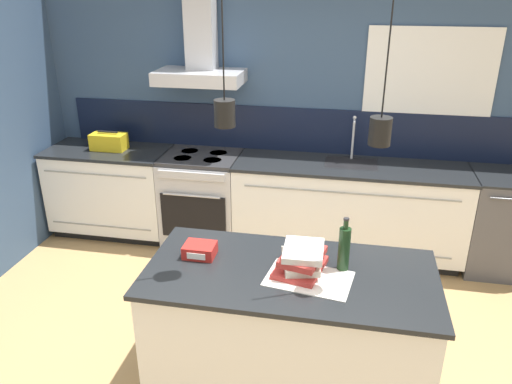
# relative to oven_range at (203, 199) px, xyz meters

# --- Properties ---
(ground_plane) EXTENTS (16.00, 16.00, 0.00)m
(ground_plane) POSITION_rel_oven_range_xyz_m (0.80, -1.69, -0.46)
(ground_plane) COLOR tan
(ground_plane) RESTS_ON ground
(wall_back) EXTENTS (5.60, 2.35, 2.60)m
(wall_back) POSITION_rel_oven_range_xyz_m (0.75, 0.31, 0.90)
(wall_back) COLOR #354C6B
(wall_back) RESTS_ON ground_plane
(counter_run_left) EXTENTS (1.21, 0.64, 0.91)m
(counter_run_left) POSITION_rel_oven_range_xyz_m (-0.97, 0.01, 0.01)
(counter_run_left) COLOR black
(counter_run_left) RESTS_ON ground_plane
(counter_run_sink) EXTENTS (2.13, 0.64, 1.32)m
(counter_run_sink) POSITION_rel_oven_range_xyz_m (1.43, 0.01, 0.01)
(counter_run_sink) COLOR black
(counter_run_sink) RESTS_ON ground_plane
(oven_range) EXTENTS (0.73, 0.66, 0.91)m
(oven_range) POSITION_rel_oven_range_xyz_m (0.00, 0.00, 0.00)
(oven_range) COLOR #B5B5BA
(oven_range) RESTS_ON ground_plane
(dishwasher) EXTENTS (0.61, 0.65, 0.91)m
(dishwasher) POSITION_rel_oven_range_xyz_m (2.79, 0.00, -0.00)
(dishwasher) COLOR #4C4C51
(dishwasher) RESTS_ON ground_plane
(kitchen_island) EXTENTS (1.69, 0.83, 0.91)m
(kitchen_island) POSITION_rel_oven_range_xyz_m (1.11, -1.89, 0.00)
(kitchen_island) COLOR black
(kitchen_island) RESTS_ON ground_plane
(bottle_on_island) EXTENTS (0.07, 0.07, 0.33)m
(bottle_on_island) POSITION_rel_oven_range_xyz_m (1.41, -1.81, 0.60)
(bottle_on_island) COLOR #193319
(bottle_on_island) RESTS_ON kitchen_island
(book_stack) EXTENTS (0.31, 0.38, 0.15)m
(book_stack) POSITION_rel_oven_range_xyz_m (1.17, -1.86, 0.53)
(book_stack) COLOR #B2332D
(book_stack) RESTS_ON kitchen_island
(red_supply_box) EXTENTS (0.19, 0.15, 0.08)m
(red_supply_box) POSITION_rel_oven_range_xyz_m (0.54, -1.81, 0.49)
(red_supply_box) COLOR red
(red_supply_box) RESTS_ON kitchen_island
(paper_pile) EXTENTS (0.51, 0.38, 0.01)m
(paper_pile) POSITION_rel_oven_range_xyz_m (1.22, -1.95, 0.46)
(paper_pile) COLOR silver
(paper_pile) RESTS_ON kitchen_island
(yellow_toolbox) EXTENTS (0.34, 0.18, 0.19)m
(yellow_toolbox) POSITION_rel_oven_range_xyz_m (-0.94, 0.00, 0.54)
(yellow_toolbox) COLOR gold
(yellow_toolbox) RESTS_ON counter_run_left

